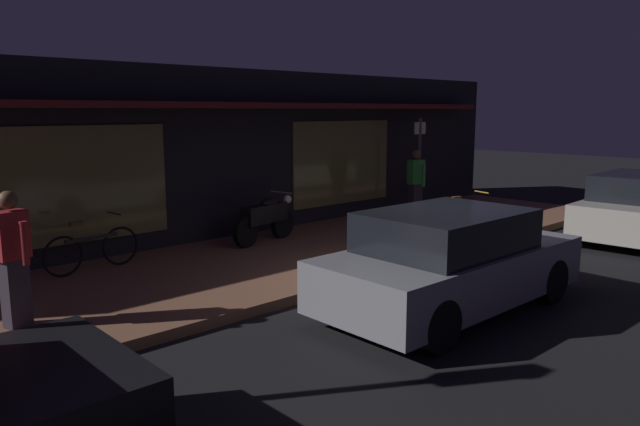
{
  "coord_description": "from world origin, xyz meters",
  "views": [
    {
      "loc": [
        -7.14,
        -5.23,
        2.75
      ],
      "look_at": [
        0.02,
        2.4,
        0.95
      ],
      "focal_mm": 33.55,
      "sensor_mm": 36.0,
      "label": 1
    }
  ],
  "objects_px": {
    "person_photographer": "(13,256)",
    "sign_post": "(419,159)",
    "parked_car_far": "(450,261)",
    "motorcycle": "(266,217)",
    "bicycle_parked": "(92,249)",
    "bicycle_extra": "(465,219)",
    "person_bystander": "(416,183)"
  },
  "relations": [
    {
      "from": "bicycle_parked",
      "to": "sign_post",
      "type": "distance_m",
      "value": 8.66
    },
    {
      "from": "motorcycle",
      "to": "bicycle_extra",
      "type": "bearing_deg",
      "value": -35.01
    },
    {
      "from": "bicycle_parked",
      "to": "sign_post",
      "type": "bearing_deg",
      "value": -0.11
    },
    {
      "from": "person_photographer",
      "to": "bicycle_extra",
      "type": "bearing_deg",
      "value": -4.67
    },
    {
      "from": "bicycle_extra",
      "to": "sign_post",
      "type": "relative_size",
      "value": 0.67
    },
    {
      "from": "person_photographer",
      "to": "sign_post",
      "type": "bearing_deg",
      "value": 10.41
    },
    {
      "from": "bicycle_parked",
      "to": "bicycle_extra",
      "type": "bearing_deg",
      "value": -20.95
    },
    {
      "from": "motorcycle",
      "to": "bicycle_parked",
      "type": "distance_m",
      "value": 3.43
    },
    {
      "from": "bicycle_parked",
      "to": "sign_post",
      "type": "relative_size",
      "value": 0.69
    },
    {
      "from": "bicycle_parked",
      "to": "bicycle_extra",
      "type": "height_order",
      "value": "same"
    },
    {
      "from": "bicycle_parked",
      "to": "person_photographer",
      "type": "relative_size",
      "value": 0.99
    },
    {
      "from": "parked_car_far",
      "to": "bicycle_parked",
      "type": "bearing_deg",
      "value": 121.12
    },
    {
      "from": "bicycle_extra",
      "to": "parked_car_far",
      "type": "height_order",
      "value": "parked_car_far"
    },
    {
      "from": "motorcycle",
      "to": "bicycle_extra",
      "type": "distance_m",
      "value": 4.16
    },
    {
      "from": "bicycle_extra",
      "to": "person_photographer",
      "type": "height_order",
      "value": "person_photographer"
    },
    {
      "from": "person_bystander",
      "to": "bicycle_parked",
      "type": "bearing_deg",
      "value": 175.25
    },
    {
      "from": "bicycle_extra",
      "to": "parked_car_far",
      "type": "xyz_separation_m",
      "value": [
        -3.86,
        -2.29,
        0.2
      ]
    },
    {
      "from": "person_photographer",
      "to": "sign_post",
      "type": "distance_m",
      "value": 10.51
    },
    {
      "from": "parked_car_far",
      "to": "motorcycle",
      "type": "bearing_deg",
      "value": 84.43
    },
    {
      "from": "person_photographer",
      "to": "motorcycle",
      "type": "bearing_deg",
      "value": 18.16
    },
    {
      "from": "bicycle_parked",
      "to": "bicycle_extra",
      "type": "xyz_separation_m",
      "value": [
        6.82,
        -2.61,
        0.0
      ]
    },
    {
      "from": "motorcycle",
      "to": "bicycle_parked",
      "type": "height_order",
      "value": "motorcycle"
    },
    {
      "from": "parked_car_far",
      "to": "sign_post",
      "type": "bearing_deg",
      "value": 40.92
    },
    {
      "from": "sign_post",
      "to": "person_photographer",
      "type": "bearing_deg",
      "value": -169.59
    },
    {
      "from": "bicycle_parked",
      "to": "parked_car_far",
      "type": "bearing_deg",
      "value": -58.88
    },
    {
      "from": "person_photographer",
      "to": "parked_car_far",
      "type": "bearing_deg",
      "value": -32.52
    },
    {
      "from": "person_photographer",
      "to": "person_bystander",
      "type": "bearing_deg",
      "value": 7.72
    },
    {
      "from": "parked_car_far",
      "to": "person_photographer",
      "type": "bearing_deg",
      "value": 147.48
    },
    {
      "from": "bicycle_parked",
      "to": "person_bystander",
      "type": "bearing_deg",
      "value": -4.75
    },
    {
      "from": "person_bystander",
      "to": "motorcycle",
      "type": "bearing_deg",
      "value": 174.47
    },
    {
      "from": "bicycle_parked",
      "to": "person_photographer",
      "type": "distance_m",
      "value": 2.63
    },
    {
      "from": "person_bystander",
      "to": "sign_post",
      "type": "height_order",
      "value": "sign_post"
    }
  ]
}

